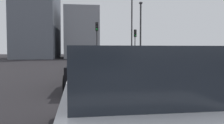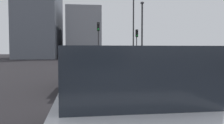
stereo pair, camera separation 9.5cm
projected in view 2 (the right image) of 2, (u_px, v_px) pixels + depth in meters
name	position (u px, v px, depth m)	size (l,w,h in m)	color
ground_plane	(145.00, 97.00, 7.94)	(160.00, 160.00, 0.20)	black
car_silver_right_lead	(91.00, 61.00, 15.94)	(4.59, 2.14, 1.51)	#A8AAB2
car_black_right_second	(93.00, 68.00, 9.52)	(4.87, 2.18, 1.61)	black
car_white_right_third	(121.00, 103.00, 3.34)	(4.81, 2.02, 1.54)	silver
traffic_light_near_left	(98.00, 34.00, 24.81)	(0.32, 0.30, 4.42)	#2D2D30
traffic_light_near_right	(137.00, 39.00, 28.18)	(0.33, 0.30, 3.96)	#2D2D30
street_lamp_kerbside	(133.00, 18.00, 27.56)	(0.56, 0.36, 9.09)	#2D2D30
street_lamp_far	(142.00, 27.00, 23.30)	(0.56, 0.36, 6.30)	#2D2D30
building_facade_left	(84.00, 35.00, 45.95)	(13.59, 6.06, 9.09)	gray
building_facade_center	(40.00, 14.00, 43.67)	(14.97, 6.94, 16.45)	slate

